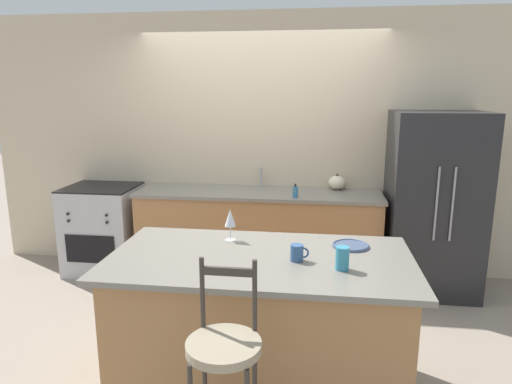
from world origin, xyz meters
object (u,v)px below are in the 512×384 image
object	(u,v)px
refrigerator	(433,204)
oven_range	(104,229)
wine_glass	(230,219)
pumpkin_decoration	(337,183)
coffee_mug	(297,253)
tumbler_cup	(342,258)
dinner_plate	(351,245)
bar_stool_near	(224,370)
soap_bottle	(295,192)

from	to	relation	value
refrigerator	oven_range	distance (m)	3.38
wine_glass	pumpkin_decoration	xyz separation A→B (m)	(0.78, 1.73, -0.08)
coffee_mug	tumbler_cup	bearing A→B (deg)	-22.03
tumbler_cup	dinner_plate	bearing A→B (deg)	79.24
bar_stool_near	pumpkin_decoration	distance (m)	2.86
pumpkin_decoration	coffee_mug	bearing A→B (deg)	-98.71
soap_bottle	wine_glass	bearing A→B (deg)	-105.86
pumpkin_decoration	dinner_plate	bearing A→B (deg)	-89.29
bar_stool_near	soap_bottle	bearing A→B (deg)	84.85
tumbler_cup	coffee_mug	bearing A→B (deg)	157.97
dinner_plate	soap_bottle	distance (m)	1.41
oven_range	tumbler_cup	xyz separation A→B (m)	(2.41, -1.95, 0.52)
dinner_plate	pumpkin_decoration	bearing A→B (deg)	90.71
pumpkin_decoration	tumbler_cup	bearing A→B (deg)	-91.45
refrigerator	oven_range	size ratio (longest dim) A/B	1.86
pumpkin_decoration	bar_stool_near	bearing A→B (deg)	-102.63
bar_stool_near	dinner_plate	bearing A→B (deg)	57.59
wine_glass	coffee_mug	distance (m)	0.58
pumpkin_decoration	oven_range	bearing A→B (deg)	-175.07
oven_range	refrigerator	bearing A→B (deg)	-0.72
refrigerator	oven_range	world-z (taller)	refrigerator
oven_range	pumpkin_decoration	bearing A→B (deg)	4.93
coffee_mug	soap_bottle	size ratio (longest dim) A/B	0.86
oven_range	bar_stool_near	bearing A→B (deg)	-54.20
refrigerator	pumpkin_decoration	size ratio (longest dim) A/B	9.65
coffee_mug	tumbler_cup	size ratio (longest dim) A/B	0.83
coffee_mug	pumpkin_decoration	distance (m)	2.08
refrigerator	oven_range	xyz separation A→B (m)	(-3.36, 0.04, -0.40)
wine_glass	pumpkin_decoration	size ratio (longest dim) A/B	1.21
refrigerator	tumbler_cup	xyz separation A→B (m)	(-0.95, -1.90, 0.12)
bar_stool_near	tumbler_cup	size ratio (longest dim) A/B	8.39
tumbler_cup	bar_stool_near	bearing A→B (deg)	-132.94
bar_stool_near	soap_bottle	distance (m)	2.39
wine_glass	soap_bottle	bearing A→B (deg)	74.14
soap_bottle	oven_range	bearing A→B (deg)	174.47
oven_range	wine_glass	world-z (taller)	wine_glass
oven_range	wine_glass	xyz separation A→B (m)	(1.68, -1.52, 0.61)
bar_stool_near	soap_bottle	xyz separation A→B (m)	(0.21, 2.35, 0.35)
oven_range	wine_glass	bearing A→B (deg)	-42.20
tumbler_cup	refrigerator	bearing A→B (deg)	63.43
oven_range	bar_stool_near	xyz separation A→B (m)	(1.84, -2.55, 0.16)
tumbler_cup	pumpkin_decoration	xyz separation A→B (m)	(0.05, 2.16, 0.01)
dinner_plate	bar_stool_near	bearing A→B (deg)	-122.41
coffee_mug	pumpkin_decoration	xyz separation A→B (m)	(0.31, 2.05, 0.02)
bar_stool_near	oven_range	bearing A→B (deg)	125.80
refrigerator	oven_range	bearing A→B (deg)	179.28
refrigerator	tumbler_cup	distance (m)	2.13
tumbler_cup	oven_range	bearing A→B (deg)	141.04
wine_glass	tumbler_cup	world-z (taller)	wine_glass
refrigerator	wine_glass	distance (m)	2.25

